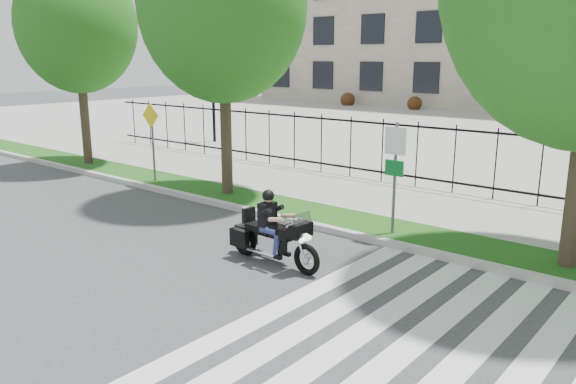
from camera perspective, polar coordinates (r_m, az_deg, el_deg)
The scene contains 13 objects.
ground at distance 10.73m, azimuth -10.72°, elevation -8.71°, with size 120.00×120.00×0.00m, color #353537.
curb at distance 13.51m, azimuth 2.77°, elevation -3.47°, with size 60.00×0.20×0.15m, color #AEABA3.
grass_verge at distance 14.17m, azimuth 4.84°, elevation -2.69°, with size 60.00×1.50×0.15m, color #144812.
sidewalk at distance 16.22m, azimuth 9.92°, elevation -0.77°, with size 60.00×3.50×0.15m, color gray.
plaza at distance 32.43m, azimuth 25.74°, elevation 5.14°, with size 80.00×34.00×0.10m, color gray.
crosswalk_stripes at distance 7.97m, azimuth 13.16°, elevation -17.07°, with size 5.70×8.00×0.01m, color silver, non-canonical shape.
iron_fence at distance 17.51m, azimuth 12.94°, elevation 3.74°, with size 30.00×0.06×2.00m, color black, non-canonical shape.
lamp_post_left at distance 26.90m, azimuth -7.67°, elevation 11.65°, with size 1.06×0.70×4.25m.
street_tree_0 at distance 22.18m, azimuth -20.65°, elevation 15.61°, with size 4.23×4.23×7.45m.
street_tree_1 at distance 16.20m, azimuth -6.64°, elevation 18.38°, with size 4.67×4.67×7.96m.
sign_pole_regulatory at distance 12.55m, azimuth 10.80°, elevation 2.81°, with size 0.50×0.09×2.50m.
sign_pole_warning at distance 18.32m, azimuth -13.65°, elevation 5.99°, with size 0.78×0.09×2.49m.
motorcycle_rider at distance 11.12m, azimuth -1.51°, elevation -4.38°, with size 2.34×0.70×1.81m.
Camera 1 is at (7.76, -6.24, 4.01)m, focal length 35.00 mm.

